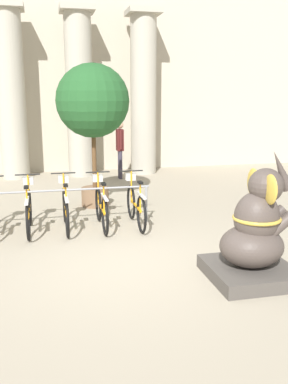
{
  "coord_description": "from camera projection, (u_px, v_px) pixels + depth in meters",
  "views": [
    {
      "loc": [
        -1.11,
        -6.24,
        2.52
      ],
      "look_at": [
        0.41,
        0.36,
        1.0
      ],
      "focal_mm": 40.0,
      "sensor_mm": 36.0,
      "label": 1
    }
  ],
  "objects": [
    {
      "name": "ground_plane",
      "position": [
        124.0,
        260.0,
        6.73
      ],
      "size": [
        60.0,
        60.0,
        0.0
      ],
      "primitive_type": "plane",
      "color": "#9E937F"
    },
    {
      "name": "building_facade",
      "position": [
        77.0,
        81.0,
        14.25
      ],
      "size": [
        20.0,
        0.2,
        6.0
      ],
      "color": "#BCB29E",
      "rests_on": "ground_plane"
    },
    {
      "name": "column_left",
      "position": [
        11.0,
        93.0,
        12.93
      ],
      "size": [
        1.05,
        1.05,
        5.16
      ],
      "color": "#ADA899",
      "rests_on": "ground_plane"
    },
    {
      "name": "column_middle",
      "position": [
        79.0,
        93.0,
        13.38
      ],
      "size": [
        1.05,
        1.05,
        5.16
      ],
      "color": "#ADA899",
      "rests_on": "ground_plane"
    },
    {
      "name": "column_right",
      "position": [
        143.0,
        93.0,
        13.83
      ],
      "size": [
        1.05,
        1.05,
        5.16
      ],
      "color": "#ADA899",
      "rests_on": "ground_plane"
    },
    {
      "name": "bike_rack",
      "position": [
        65.0,
        198.0,
        8.28
      ],
      "size": [
        3.34,
        0.05,
        0.77
      ],
      "color": "gray",
      "rests_on": "ground_plane"
    },
    {
      "name": "bicycle_1",
      "position": [
        29.0,
        210.0,
        8.07
      ],
      "size": [
        0.48,
        1.71,
        1.04
      ],
      "color": "black",
      "rests_on": "ground_plane"
    },
    {
      "name": "bicycle_2",
      "position": [
        66.0,
        208.0,
        8.23
      ],
      "size": [
        0.48,
        1.71,
        1.04
      ],
      "color": "black",
      "rests_on": "ground_plane"
    },
    {
      "name": "bicycle_3",
      "position": [
        101.0,
        206.0,
        8.34
      ],
      "size": [
        0.48,
        1.71,
        1.04
      ],
      "color": "black",
      "rests_on": "ground_plane"
    },
    {
      "name": "bicycle_4",
      "position": [
        136.0,
        205.0,
        8.48
      ],
      "size": [
        0.48,
        1.71,
        1.04
      ],
      "color": "black",
      "rests_on": "ground_plane"
    },
    {
      "name": "elephant_statue",
      "position": [
        255.0,
        236.0,
        5.93
      ],
      "size": [
        1.17,
        1.17,
        1.84
      ],
      "color": "#4C4742",
      "rests_on": "ground_plane"
    },
    {
      "name": "person_pedestrian",
      "position": [
        120.0,
        144.0,
        13.18
      ],
      "size": [
        0.24,
        0.47,
        1.79
      ],
      "color": "#383342",
      "rests_on": "ground_plane"
    },
    {
      "name": "potted_tree",
      "position": [
        93.0,
        105.0,
        9.57
      ],
      "size": [
        1.65,
        1.65,
        3.25
      ],
      "color": "brown",
      "rests_on": "ground_plane"
    }
  ]
}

